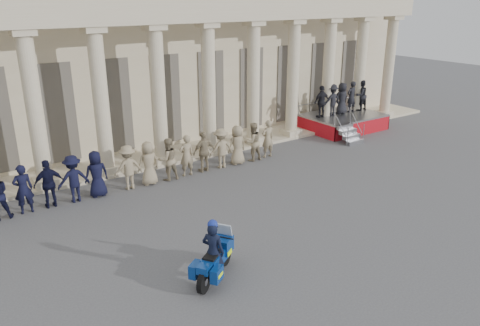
% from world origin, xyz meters
% --- Properties ---
extents(ground, '(90.00, 90.00, 0.00)m').
position_xyz_m(ground, '(0.00, 0.00, 0.00)').
color(ground, '#47474A').
rests_on(ground, ground).
extents(building, '(40.00, 12.50, 9.00)m').
position_xyz_m(building, '(-0.00, 14.74, 4.52)').
color(building, '#C4B493').
rests_on(building, ground).
extents(officer_rank, '(20.49, 0.70, 1.84)m').
position_xyz_m(officer_rank, '(-3.92, 6.06, 0.92)').
color(officer_rank, black).
rests_on(officer_rank, ground).
extents(reviewing_stand, '(4.42, 4.20, 2.71)m').
position_xyz_m(reviewing_stand, '(12.56, 7.57, 1.48)').
color(reviewing_stand, gray).
rests_on(reviewing_stand, ground).
extents(motorcycle, '(1.81, 1.48, 1.36)m').
position_xyz_m(motorcycle, '(-1.54, -1.34, 0.59)').
color(motorcycle, black).
rests_on(motorcycle, ground).
extents(rider, '(0.71, 0.76, 1.84)m').
position_xyz_m(rider, '(-1.63, -1.41, 0.91)').
color(rider, black).
rests_on(rider, ground).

